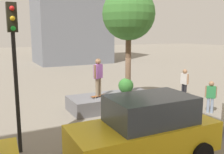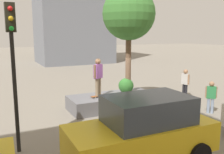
{
  "view_description": "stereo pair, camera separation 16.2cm",
  "coord_description": "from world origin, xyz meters",
  "px_view_note": "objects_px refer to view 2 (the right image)",
  "views": [
    {
      "loc": [
        5.64,
        10.79,
        3.72
      ],
      "look_at": [
        0.08,
        -0.17,
        1.58
      ],
      "focal_mm": 40.62,
      "sensor_mm": 36.0,
      "label": 1
    },
    {
      "loc": [
        5.49,
        10.86,
        3.72
      ],
      "look_at": [
        0.08,
        -0.17,
        1.58
      ],
      "focal_mm": 40.62,
      "sensor_mm": 36.0,
      "label": 2
    }
  ],
  "objects_px": {
    "skateboarder": "(98,74)",
    "traffic_light_corner": "(13,53)",
    "planter_ledge": "(112,101)",
    "taxi_cab": "(143,130)",
    "bystander_watching": "(211,95)",
    "plaza_tree": "(129,14)",
    "passerby_with_bag": "(113,118)",
    "pedestrian_crossing": "(185,81)",
    "skateboard": "(98,96)"
  },
  "relations": [
    {
      "from": "planter_ledge",
      "to": "plaza_tree",
      "type": "bearing_deg",
      "value": 179.19
    },
    {
      "from": "pedestrian_crossing",
      "to": "plaza_tree",
      "type": "bearing_deg",
      "value": 0.25
    },
    {
      "from": "pedestrian_crossing",
      "to": "bystander_watching",
      "type": "distance_m",
      "value": 2.96
    },
    {
      "from": "planter_ledge",
      "to": "passerby_with_bag",
      "type": "bearing_deg",
      "value": 64.46
    },
    {
      "from": "skateboard",
      "to": "pedestrian_crossing",
      "type": "xyz_separation_m",
      "value": [
        -5.51,
        -0.1,
        0.22
      ]
    },
    {
      "from": "skateboarder",
      "to": "traffic_light_corner",
      "type": "height_order",
      "value": "traffic_light_corner"
    },
    {
      "from": "taxi_cab",
      "to": "passerby_with_bag",
      "type": "distance_m",
      "value": 1.38
    },
    {
      "from": "skateboard",
      "to": "pedestrian_crossing",
      "type": "distance_m",
      "value": 5.51
    },
    {
      "from": "plaza_tree",
      "to": "bystander_watching",
      "type": "distance_m",
      "value": 5.46
    },
    {
      "from": "skateboard",
      "to": "skateboarder",
      "type": "relative_size",
      "value": 0.46
    },
    {
      "from": "plaza_tree",
      "to": "taxi_cab",
      "type": "bearing_deg",
      "value": 64.47
    },
    {
      "from": "pedestrian_crossing",
      "to": "bystander_watching",
      "type": "height_order",
      "value": "pedestrian_crossing"
    },
    {
      "from": "skateboarder",
      "to": "traffic_light_corner",
      "type": "xyz_separation_m",
      "value": [
        3.97,
        2.86,
        1.34
      ]
    },
    {
      "from": "traffic_light_corner",
      "to": "bystander_watching",
      "type": "distance_m",
      "value": 8.8
    },
    {
      "from": "plaza_tree",
      "to": "bystander_watching",
      "type": "height_order",
      "value": "plaza_tree"
    },
    {
      "from": "plaza_tree",
      "to": "skateboarder",
      "type": "xyz_separation_m",
      "value": [
        1.69,
        0.09,
        -2.83
      ]
    },
    {
      "from": "taxi_cab",
      "to": "pedestrian_crossing",
      "type": "bearing_deg",
      "value": -140.11
    },
    {
      "from": "plaza_tree",
      "to": "planter_ledge",
      "type": "bearing_deg",
      "value": -0.81
    },
    {
      "from": "plaza_tree",
      "to": "pedestrian_crossing",
      "type": "xyz_separation_m",
      "value": [
        -3.82,
        -0.02,
        -3.66
      ]
    },
    {
      "from": "plaza_tree",
      "to": "traffic_light_corner",
      "type": "xyz_separation_m",
      "value": [
        5.65,
        2.94,
        -1.49
      ]
    },
    {
      "from": "traffic_light_corner",
      "to": "passerby_with_bag",
      "type": "relative_size",
      "value": 2.7
    },
    {
      "from": "skateboarder",
      "to": "bystander_watching",
      "type": "xyz_separation_m",
      "value": [
        -4.54,
        2.69,
        -0.91
      ]
    },
    {
      "from": "skateboarder",
      "to": "passerby_with_bag",
      "type": "relative_size",
      "value": 1.05
    },
    {
      "from": "planter_ledge",
      "to": "skateboarder",
      "type": "distance_m",
      "value": 1.65
    },
    {
      "from": "skateboarder",
      "to": "plaza_tree",
      "type": "bearing_deg",
      "value": -177.1
    },
    {
      "from": "plaza_tree",
      "to": "bystander_watching",
      "type": "bearing_deg",
      "value": 135.8
    },
    {
      "from": "planter_ledge",
      "to": "bystander_watching",
      "type": "relative_size",
      "value": 2.82
    },
    {
      "from": "skateboarder",
      "to": "passerby_with_bag",
      "type": "height_order",
      "value": "skateboarder"
    },
    {
      "from": "planter_ledge",
      "to": "plaza_tree",
      "type": "distance_m",
      "value": 4.37
    },
    {
      "from": "plaza_tree",
      "to": "passerby_with_bag",
      "type": "distance_m",
      "value": 6.03
    },
    {
      "from": "skateboarder",
      "to": "taxi_cab",
      "type": "distance_m",
      "value": 5.32
    },
    {
      "from": "planter_ledge",
      "to": "taxi_cab",
      "type": "distance_m",
      "value": 5.58
    },
    {
      "from": "planter_ledge",
      "to": "passerby_with_bag",
      "type": "distance_m",
      "value": 4.41
    },
    {
      "from": "skateboarder",
      "to": "passerby_with_bag",
      "type": "bearing_deg",
      "value": 74.03
    },
    {
      "from": "bystander_watching",
      "to": "skateboarder",
      "type": "bearing_deg",
      "value": -30.64
    },
    {
      "from": "skateboarder",
      "to": "bystander_watching",
      "type": "relative_size",
      "value": 1.17
    },
    {
      "from": "plaza_tree",
      "to": "taxi_cab",
      "type": "relative_size",
      "value": 1.23
    },
    {
      "from": "skateboarder",
      "to": "traffic_light_corner",
      "type": "relative_size",
      "value": 0.39
    },
    {
      "from": "taxi_cab",
      "to": "planter_ledge",
      "type": "bearing_deg",
      "value": -106.98
    },
    {
      "from": "taxi_cab",
      "to": "bystander_watching",
      "type": "distance_m",
      "value": 5.93
    },
    {
      "from": "skateboarder",
      "to": "planter_ledge",
      "type": "bearing_deg",
      "value": -172.85
    },
    {
      "from": "traffic_light_corner",
      "to": "pedestrian_crossing",
      "type": "bearing_deg",
      "value": -162.65
    },
    {
      "from": "planter_ledge",
      "to": "skateboarder",
      "type": "bearing_deg",
      "value": 7.15
    },
    {
      "from": "plaza_tree",
      "to": "pedestrian_crossing",
      "type": "distance_m",
      "value": 5.29
    },
    {
      "from": "skateboarder",
      "to": "skateboard",
      "type": "bearing_deg",
      "value": 0.0
    },
    {
      "from": "pedestrian_crossing",
      "to": "traffic_light_corner",
      "type": "bearing_deg",
      "value": 17.35
    },
    {
      "from": "taxi_cab",
      "to": "bystander_watching",
      "type": "xyz_separation_m",
      "value": [
        -5.38,
        -2.51,
        -0.12
      ]
    },
    {
      "from": "plaza_tree",
      "to": "skateboard",
      "type": "bearing_deg",
      "value": 2.9
    },
    {
      "from": "plaza_tree",
      "to": "pedestrian_crossing",
      "type": "relative_size",
      "value": 3.16
    },
    {
      "from": "taxi_cab",
      "to": "bystander_watching",
      "type": "bearing_deg",
      "value": -155.02
    }
  ]
}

